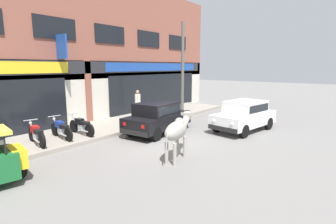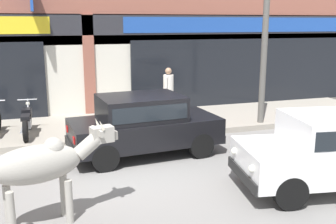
{
  "view_description": "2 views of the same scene",
  "coord_description": "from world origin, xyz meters",
  "px_view_note": "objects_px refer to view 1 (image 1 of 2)",
  "views": [
    {
      "loc": [
        -8.44,
        -6.58,
        3.11
      ],
      "look_at": [
        1.37,
        1.0,
        0.94
      ],
      "focal_mm": 28.0,
      "sensor_mm": 36.0,
      "label": 1
    },
    {
      "loc": [
        -1.47,
        -7.68,
        3.13
      ],
      "look_at": [
        1.32,
        1.0,
        1.05
      ],
      "focal_mm": 42.0,
      "sensor_mm": 36.0,
      "label": 2
    }
  ],
  "objects_px": {
    "utility_pole": "(183,69)",
    "cow": "(177,130)",
    "car_1": "(158,116)",
    "car_0": "(244,114)",
    "motorcycle_1": "(61,129)",
    "motorcycle_0": "(36,135)",
    "motorcycle_2": "(81,126)",
    "pedestrian": "(138,101)"
  },
  "relations": [
    {
      "from": "car_1",
      "to": "utility_pole",
      "type": "distance_m",
      "value": 4.75
    },
    {
      "from": "motorcycle_0",
      "to": "utility_pole",
      "type": "distance_m",
      "value": 8.99
    },
    {
      "from": "car_1",
      "to": "motorcycle_1",
      "type": "height_order",
      "value": "car_1"
    },
    {
      "from": "cow",
      "to": "car_0",
      "type": "distance_m",
      "value": 5.27
    },
    {
      "from": "cow",
      "to": "motorcycle_2",
      "type": "height_order",
      "value": "cow"
    },
    {
      "from": "motorcycle_1",
      "to": "motorcycle_0",
      "type": "bearing_deg",
      "value": -177.77
    },
    {
      "from": "car_1",
      "to": "motorcycle_2",
      "type": "height_order",
      "value": "car_1"
    },
    {
      "from": "motorcycle_0",
      "to": "motorcycle_2",
      "type": "xyz_separation_m",
      "value": [
        1.92,
        -0.07,
        0.0
      ]
    },
    {
      "from": "car_0",
      "to": "utility_pole",
      "type": "xyz_separation_m",
      "value": [
        1.06,
        4.38,
        2.12
      ]
    },
    {
      "from": "car_1",
      "to": "motorcycle_2",
      "type": "distance_m",
      "value": 3.41
    },
    {
      "from": "pedestrian",
      "to": "utility_pole",
      "type": "relative_size",
      "value": 0.29
    },
    {
      "from": "utility_pole",
      "to": "cow",
      "type": "bearing_deg",
      "value": -146.69
    },
    {
      "from": "motorcycle_0",
      "to": "utility_pole",
      "type": "bearing_deg",
      "value": -5.09
    },
    {
      "from": "car_1",
      "to": "motorcycle_1",
      "type": "bearing_deg",
      "value": 148.6
    },
    {
      "from": "motorcycle_1",
      "to": "utility_pole",
      "type": "xyz_separation_m",
      "value": [
        7.59,
        -0.81,
        2.38
      ]
    },
    {
      "from": "utility_pole",
      "to": "motorcycle_1",
      "type": "bearing_deg",
      "value": 173.92
    },
    {
      "from": "motorcycle_0",
      "to": "pedestrian",
      "type": "height_order",
      "value": "pedestrian"
    },
    {
      "from": "car_1",
      "to": "motorcycle_1",
      "type": "xyz_separation_m",
      "value": [
        -3.57,
        2.18,
        -0.26
      ]
    },
    {
      "from": "car_1",
      "to": "motorcycle_0",
      "type": "height_order",
      "value": "car_1"
    },
    {
      "from": "car_1",
      "to": "motorcycle_0",
      "type": "relative_size",
      "value": 2.06
    },
    {
      "from": "car_1",
      "to": "motorcycle_1",
      "type": "relative_size",
      "value": 2.05
    },
    {
      "from": "car_0",
      "to": "motorcycle_2",
      "type": "xyz_separation_m",
      "value": [
        -5.65,
        5.08,
        -0.26
      ]
    },
    {
      "from": "cow",
      "to": "motorcycle_0",
      "type": "bearing_deg",
      "value": 115.12
    },
    {
      "from": "motorcycle_1",
      "to": "utility_pole",
      "type": "height_order",
      "value": "utility_pole"
    },
    {
      "from": "car_0",
      "to": "motorcycle_1",
      "type": "bearing_deg",
      "value": 141.53
    },
    {
      "from": "motorcycle_0",
      "to": "motorcycle_1",
      "type": "xyz_separation_m",
      "value": [
        1.04,
        0.04,
        0.0
      ]
    },
    {
      "from": "cow",
      "to": "car_1",
      "type": "xyz_separation_m",
      "value": [
        2.31,
        2.78,
        -0.19
      ]
    },
    {
      "from": "car_0",
      "to": "motorcycle_1",
      "type": "height_order",
      "value": "car_0"
    },
    {
      "from": "cow",
      "to": "motorcycle_2",
      "type": "xyz_separation_m",
      "value": [
        -0.39,
        4.86,
        -0.46
      ]
    },
    {
      "from": "car_0",
      "to": "car_1",
      "type": "bearing_deg",
      "value": 134.51
    },
    {
      "from": "car_1",
      "to": "utility_pole",
      "type": "xyz_separation_m",
      "value": [
        4.02,
        1.37,
        2.12
      ]
    },
    {
      "from": "car_1",
      "to": "motorcycle_2",
      "type": "bearing_deg",
      "value": 142.42
    },
    {
      "from": "pedestrian",
      "to": "car_1",
      "type": "bearing_deg",
      "value": -118.88
    },
    {
      "from": "cow",
      "to": "utility_pole",
      "type": "xyz_separation_m",
      "value": [
        6.33,
        4.16,
        1.92
      ]
    },
    {
      "from": "car_0",
      "to": "pedestrian",
      "type": "relative_size",
      "value": 2.36
    },
    {
      "from": "utility_pole",
      "to": "motorcycle_2",
      "type": "bearing_deg",
      "value": 174.04
    },
    {
      "from": "utility_pole",
      "to": "car_1",
      "type": "bearing_deg",
      "value": -161.15
    },
    {
      "from": "car_1",
      "to": "car_0",
      "type": "bearing_deg",
      "value": -45.49
    },
    {
      "from": "motorcycle_1",
      "to": "cow",
      "type": "bearing_deg",
      "value": -75.66
    },
    {
      "from": "car_0",
      "to": "motorcycle_1",
      "type": "relative_size",
      "value": 2.08
    },
    {
      "from": "motorcycle_1",
      "to": "motorcycle_2",
      "type": "distance_m",
      "value": 0.89
    },
    {
      "from": "motorcycle_2",
      "to": "pedestrian",
      "type": "relative_size",
      "value": 1.13
    }
  ]
}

